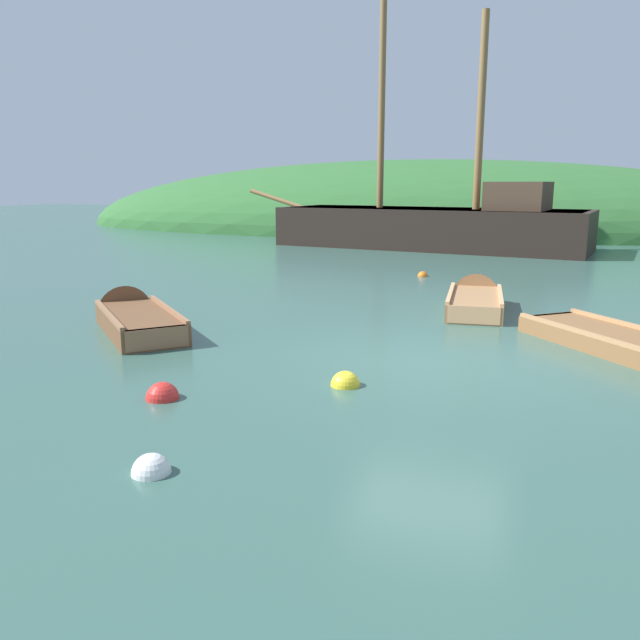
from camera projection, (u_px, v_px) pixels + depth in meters
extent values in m
plane|color=#33564C|center=(432.00, 362.00, 9.77)|extent=(120.00, 120.00, 0.00)
ellipsoid|color=#2D602D|center=(418.00, 228.00, 38.83)|extent=(44.87, 18.41, 8.19)
cube|color=black|center=(429.00, 238.00, 27.02)|extent=(13.35, 6.12, 2.46)
cube|color=#997A51|center=(430.00, 210.00, 26.77)|extent=(12.79, 5.72, 0.10)
cylinder|color=olive|center=(277.00, 199.00, 30.19)|extent=(2.94, 0.68, 0.97)
cylinder|color=olive|center=(382.00, 107.00, 26.93)|extent=(0.28, 0.28, 8.42)
cylinder|color=olive|center=(481.00, 112.00, 25.08)|extent=(0.30, 0.30, 7.58)
cube|color=#4C3828|center=(519.00, 196.00, 25.00)|extent=(2.64, 3.18, 1.10)
cube|color=brown|center=(140.00, 326.00, 11.64)|extent=(2.84, 2.82, 0.50)
cone|color=brown|center=(122.00, 309.00, 13.19)|extent=(1.27, 1.27, 1.09)
cube|color=#8E6242|center=(157.00, 338.00, 10.43)|extent=(0.81, 0.82, 0.35)
cube|color=#8E6242|center=(134.00, 311.00, 12.03)|extent=(0.87, 0.88, 0.05)
cube|color=#8E6242|center=(145.00, 321.00, 11.16)|extent=(0.87, 0.88, 0.05)
cube|color=#8E6242|center=(168.00, 309.00, 11.82)|extent=(2.05, 2.02, 0.07)
cube|color=#8E6242|center=(108.00, 314.00, 11.34)|extent=(2.05, 2.02, 0.07)
cube|color=brown|center=(608.00, 343.00, 10.65)|extent=(2.93, 3.17, 0.40)
cube|color=#AE7B4F|center=(547.00, 321.00, 12.00)|extent=(0.95, 0.81, 0.28)
cube|color=#AE7B4F|center=(635.00, 342.00, 10.13)|extent=(1.01, 0.88, 0.05)
cube|color=#AE7B4F|center=(585.00, 328.00, 11.11)|extent=(1.01, 0.88, 0.05)
cube|color=#AE7B4F|center=(581.00, 332.00, 10.39)|extent=(1.98, 2.38, 0.07)
cube|color=#AE7B4F|center=(636.00, 326.00, 10.81)|extent=(1.98, 2.38, 0.07)
cube|color=#9E7047|center=(475.00, 307.00, 13.51)|extent=(1.30, 2.67, 0.49)
cone|color=#9E7047|center=(476.00, 294.00, 15.05)|extent=(1.10, 0.73, 1.06)
cube|color=tan|center=(474.00, 315.00, 12.32)|extent=(1.01, 0.19, 0.34)
cube|color=tan|center=(475.00, 294.00, 13.91)|extent=(1.03, 0.26, 0.05)
cube|color=tan|center=(475.00, 302.00, 13.04)|extent=(1.03, 0.26, 0.05)
cube|color=tan|center=(500.00, 295.00, 13.33)|extent=(0.27, 2.54, 0.07)
cube|color=tan|center=(451.00, 293.00, 13.58)|extent=(0.27, 2.54, 0.07)
sphere|color=red|center=(163.00, 398.00, 8.13)|extent=(0.43, 0.43, 0.43)
sphere|color=orange|center=(423.00, 276.00, 18.77)|extent=(0.30, 0.30, 0.30)
sphere|color=white|center=(151.00, 473.00, 6.04)|extent=(0.38, 0.38, 0.38)
sphere|color=yellow|center=(345.00, 385.00, 8.65)|extent=(0.41, 0.41, 0.41)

